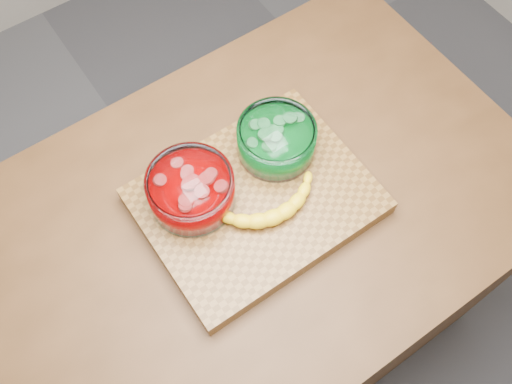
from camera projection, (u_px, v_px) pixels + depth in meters
ground at (256, 319)px, 1.98m from camera, size 3.50×3.50×0.00m
counter at (256, 277)px, 1.58m from camera, size 1.20×0.80×0.90m
cutting_board at (256, 201)px, 1.17m from camera, size 0.45×0.35×0.04m
bowl_red at (191, 190)px, 1.11m from camera, size 0.17×0.17×0.08m
bowl_green at (276, 140)px, 1.17m from camera, size 0.16×0.16×0.08m
banana at (267, 201)px, 1.12m from camera, size 0.25×0.14×0.04m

